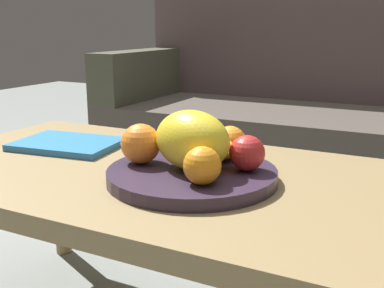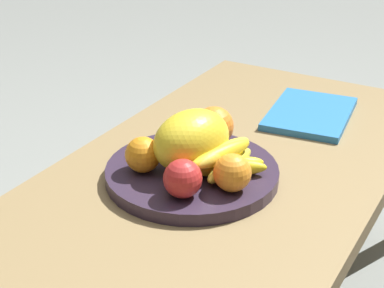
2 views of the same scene
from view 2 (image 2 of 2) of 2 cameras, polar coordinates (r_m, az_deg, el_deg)
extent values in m
cube|color=olive|center=(1.22, 2.72, -3.24)|extent=(1.22, 0.61, 0.04)
cylinder|color=olive|center=(1.88, 3.44, 0.43)|extent=(0.05, 0.05, 0.39)
cylinder|color=#32263A|center=(1.18, 0.00, -2.73)|extent=(0.33, 0.33, 0.03)
ellipsoid|color=yellow|center=(1.14, -0.03, 0.35)|extent=(0.19, 0.16, 0.12)
sphere|color=orange|center=(1.08, 3.79, -2.70)|extent=(0.07, 0.07, 0.07)
sphere|color=orange|center=(1.24, 2.08, 1.69)|extent=(0.08, 0.08, 0.08)
sphere|color=orange|center=(1.15, -4.62, -1.00)|extent=(0.07, 0.07, 0.07)
sphere|color=red|center=(1.06, -0.88, -3.26)|extent=(0.07, 0.07, 0.07)
ellipsoid|color=yellow|center=(1.14, 3.28, -2.10)|extent=(0.10, 0.15, 0.03)
ellipsoid|color=yellow|center=(1.14, 3.58, -1.98)|extent=(0.15, 0.04, 0.03)
ellipsoid|color=yellow|center=(1.14, 3.16, -2.09)|extent=(0.13, 0.13, 0.03)
ellipsoid|color=gold|center=(1.13, 2.94, -0.81)|extent=(0.15, 0.07, 0.03)
ellipsoid|color=yellow|center=(1.12, 2.73, -0.95)|extent=(0.15, 0.08, 0.03)
cube|color=#2A74BC|center=(1.47, 11.00, 2.81)|extent=(0.27, 0.21, 0.02)
camera|label=1|loc=(1.42, -38.96, 8.95)|focal=44.10mm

